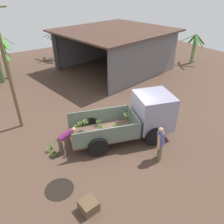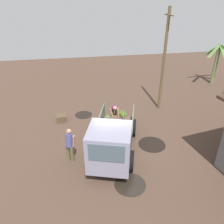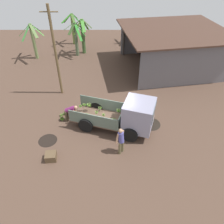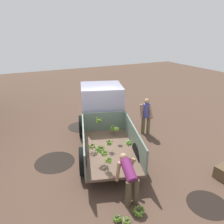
{
  "view_description": "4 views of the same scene",
  "coord_description": "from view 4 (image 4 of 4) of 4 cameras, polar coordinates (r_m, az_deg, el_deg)",
  "views": [
    {
      "loc": [
        -5.02,
        -7.11,
        6.56
      ],
      "look_at": [
        -0.04,
        0.35,
        1.16
      ],
      "focal_mm": 35.0,
      "sensor_mm": 36.0,
      "label": 1
    },
    {
      "loc": [
        8.45,
        -1.97,
        6.65
      ],
      "look_at": [
        -0.78,
        -0.26,
        1.59
      ],
      "focal_mm": 35.0,
      "sensor_mm": 36.0,
      "label": 2
    },
    {
      "loc": [
        0.04,
        -10.31,
        9.0
      ],
      "look_at": [
        0.04,
        -0.31,
        1.1
      ],
      "focal_mm": 35.0,
      "sensor_mm": 36.0,
      "label": 3
    },
    {
      "loc": [
        -6.56,
        2.66,
        4.31
      ],
      "look_at": [
        0.55,
        -0.8,
        1.28
      ],
      "focal_mm": 35.0,
      "sensor_mm": 36.0,
      "label": 4
    }
  ],
  "objects": [
    {
      "name": "banana_bunch_on_ground_1",
      "position": [
        5.71,
        3.88,
        -26.46
      ],
      "size": [
        0.23,
        0.23,
        0.19
      ],
      "color": "brown",
      "rests_on": "ground"
    },
    {
      "name": "mud_patch_1",
      "position": [
        6.69,
        23.66,
        -21.2
      ],
      "size": [
        1.07,
        1.07,
        0.01
      ],
      "primitive_type": "cylinder",
      "color": "black",
      "rests_on": "ground"
    },
    {
      "name": "banana_bunch_on_ground_2",
      "position": [
        5.77,
        1.34,
        -26.0
      ],
      "size": [
        0.21,
        0.21,
        0.17
      ],
      "color": "#403929",
      "rests_on": "ground"
    },
    {
      "name": "mud_patch_2",
      "position": [
        10.34,
        -7.97,
        -3.84
      ],
      "size": [
        1.26,
        1.26,
        0.01
      ],
      "primitive_type": "cylinder",
      "color": "black",
      "rests_on": "ground"
    },
    {
      "name": "cargo_truck",
      "position": [
        8.93,
        -2.42,
        -0.01
      ],
      "size": [
        5.07,
        3.07,
        2.12
      ],
      "rotation": [
        0.0,
        0.0,
        -0.31
      ],
      "color": "brown",
      "rests_on": "ground"
    },
    {
      "name": "ground",
      "position": [
        8.28,
        -3.39,
        -10.4
      ],
      "size": [
        36.0,
        36.0,
        0.0
      ],
      "primitive_type": "plane",
      "color": "#4F392D"
    },
    {
      "name": "banana_bunch_on_ground_0",
      "position": [
        5.91,
        7.01,
        -24.24
      ],
      "size": [
        0.29,
        0.29,
        0.23
      ],
      "color": "#453E2C",
      "rests_on": "ground"
    },
    {
      "name": "person_foreground_visitor",
      "position": [
        9.32,
        8.93,
        -0.71
      ],
      "size": [
        0.54,
        0.51,
        1.63
      ],
      "rotation": [
        0.0,
        0.0,
        2.43
      ],
      "color": "brown",
      "rests_on": "ground"
    },
    {
      "name": "person_worker_loading",
      "position": [
        5.91,
        4.41,
        -16.43
      ],
      "size": [
        0.84,
        0.61,
        1.18
      ],
      "rotation": [
        0.0,
        0.0,
        -0.13
      ],
      "color": "#493D2A",
      "rests_on": "ground"
    },
    {
      "name": "mud_patch_0",
      "position": [
        7.97,
        -14.71,
        -12.51
      ],
      "size": [
        1.36,
        1.36,
        0.01
      ],
      "primitive_type": "cylinder",
      "color": "black",
      "rests_on": "ground"
    }
  ]
}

